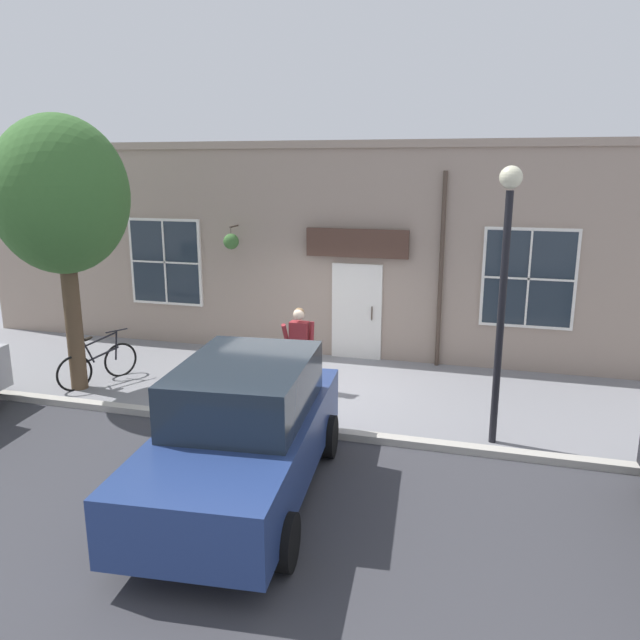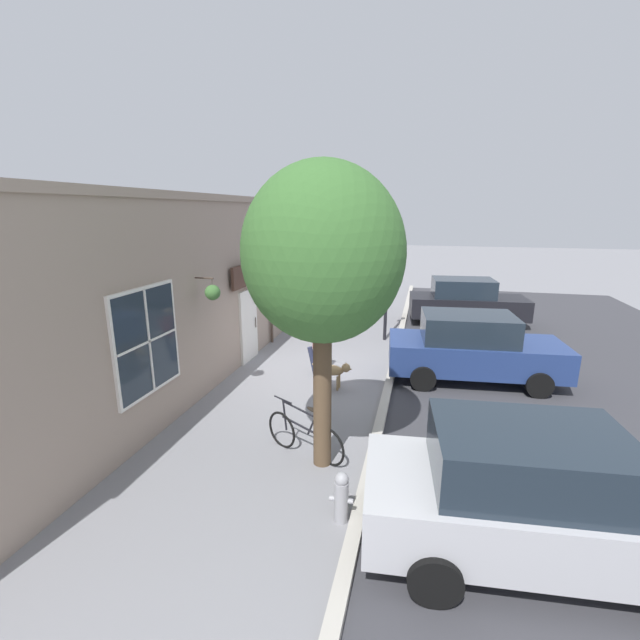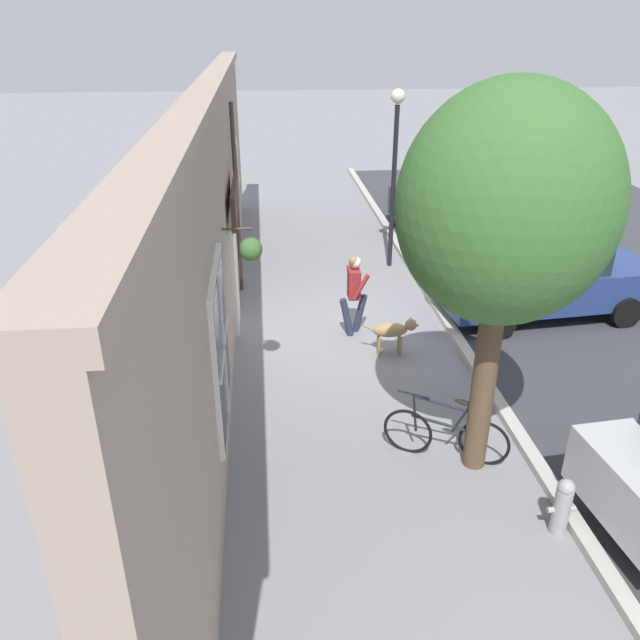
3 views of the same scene
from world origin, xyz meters
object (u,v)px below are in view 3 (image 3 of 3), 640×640
object	(u,v)px
street_tree_by_curb	(502,214)
parked_car_mid_block	(543,274)
parked_car_far_end	(467,197)
street_lamp	(395,152)
pedestrian_walking	(354,289)
fire_hydrant	(562,506)
leaning_bicycle	(445,434)
dog_on_leash	(394,330)

from	to	relation	value
street_tree_by_curb	parked_car_mid_block	xyz separation A→B (m)	(2.89, 4.59, -2.66)
parked_car_far_end	street_lamp	bearing A→B (deg)	-133.89
street_lamp	pedestrian_walking	bearing A→B (deg)	-111.81
parked_car_far_end	fire_hydrant	xyz separation A→B (m)	(-2.54, -11.89, -0.48)
pedestrian_walking	leaning_bicycle	world-z (taller)	pedestrian_walking
pedestrian_walking	street_tree_by_curb	bearing A→B (deg)	-75.71
dog_on_leash	parked_car_mid_block	world-z (taller)	parked_car_mid_block
parked_car_far_end	dog_on_leash	bearing A→B (deg)	-116.25
leaning_bicycle	dog_on_leash	bearing A→B (deg)	92.11
dog_on_leash	pedestrian_walking	bearing A→B (deg)	124.85
fire_hydrant	parked_car_far_end	bearing A→B (deg)	77.93
street_tree_by_curb	fire_hydrant	world-z (taller)	street_tree_by_curb
pedestrian_walking	dog_on_leash	bearing A→B (deg)	-55.15
street_tree_by_curb	parked_car_far_end	xyz separation A→B (m)	(3.19, 10.57, -2.66)
dog_on_leash	street_lamp	distance (m)	5.06
dog_on_leash	parked_car_mid_block	bearing A→B (deg)	22.58
parked_car_mid_block	fire_hydrant	size ratio (longest dim) A/B	5.77
fire_hydrant	pedestrian_walking	bearing A→B (deg)	107.37
leaning_bicycle	street_lamp	size ratio (longest dim) A/B	0.39
pedestrian_walking	street_tree_by_curb	xyz separation A→B (m)	(1.04, -4.08, 2.60)
parked_car_far_end	pedestrian_walking	bearing A→B (deg)	-123.14
street_tree_by_curb	street_lamp	bearing A→B (deg)	87.09
street_lamp	dog_on_leash	bearing A→B (deg)	-100.49
fire_hydrant	street_lamp	bearing A→B (deg)	91.68
parked_car_far_end	fire_hydrant	size ratio (longest dim) A/B	5.77
parked_car_mid_block	fire_hydrant	world-z (taller)	parked_car_mid_block
leaning_bicycle	street_lamp	bearing A→B (deg)	84.56
parked_car_far_end	street_tree_by_curb	bearing A→B (deg)	-106.82
street_tree_by_curb	parked_car_far_end	size ratio (longest dim) A/B	1.13
parked_car_mid_block	parked_car_far_end	size ratio (longest dim) A/B	1.00
parked_car_mid_block	leaning_bicycle	bearing A→B (deg)	-126.13
street_tree_by_curb	parked_car_far_end	distance (m)	11.35
dog_on_leash	parked_car_far_end	bearing A→B (deg)	63.75
dog_on_leash	street_lamp	bearing A→B (deg)	79.51
parked_car_far_end	parked_car_mid_block	bearing A→B (deg)	-92.89
street_tree_by_curb	leaning_bicycle	size ratio (longest dim) A/B	3.12
parked_car_mid_block	street_lamp	bearing A→B (deg)	129.35
fire_hydrant	street_tree_by_curb	bearing A→B (deg)	116.23
street_tree_by_curb	parked_car_mid_block	world-z (taller)	street_tree_by_curb
street_lamp	parked_car_far_end	bearing A→B (deg)	46.11
dog_on_leash	leaning_bicycle	xyz separation A→B (m)	(0.11, -3.02, -0.09)
dog_on_leash	parked_car_mid_block	xyz separation A→B (m)	(3.33, 1.38, 0.41)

